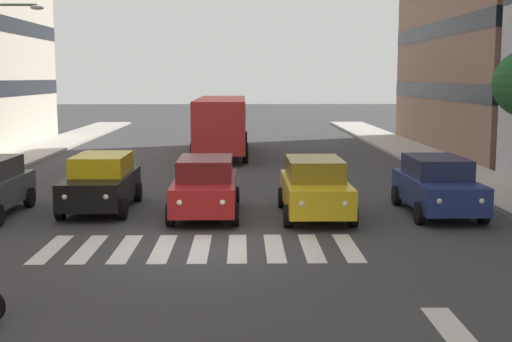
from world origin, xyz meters
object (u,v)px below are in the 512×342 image
Objects in this scene: car_3 at (101,182)px; car_0 at (437,185)px; car_2 at (205,186)px; car_1 at (315,187)px; bus_behind_traffic at (221,120)px.

car_0 is at bearing 175.33° from car_3.
car_3 is (3.28, -0.91, 0.00)m from car_2.
car_2 is (3.26, -0.22, 0.00)m from car_1.
bus_behind_traffic reaches higher than car_2.
car_0 is 10.30m from car_3.
car_3 is 0.42× the size of bus_behind_traffic.
car_1 is 16.76m from bus_behind_traffic.
car_0 and car_1 have the same top height.
bus_behind_traffic is at bearing -66.55° from car_0.
car_0 is 1.00× the size of car_2.
car_0 and car_2 have the same top height.
car_1 and car_2 have the same top height.
car_2 is at bearing -3.93° from car_1.
car_3 is (6.54, -1.14, 0.00)m from car_1.
car_1 is at bearing 4.53° from car_0.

